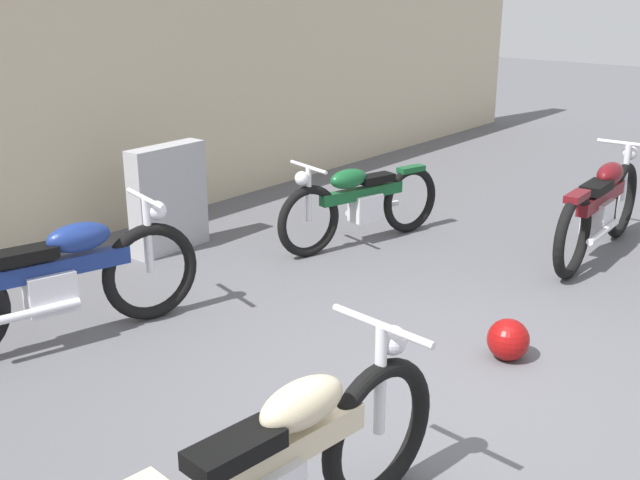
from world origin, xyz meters
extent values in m
plane|color=#56565B|center=(0.00, 0.00, 0.00)|extent=(40.00, 40.00, 0.00)
cube|color=beige|center=(0.00, 4.56, 1.42)|extent=(18.00, 0.30, 2.84)
cube|color=#9E9EA3|center=(0.80, 3.55, 0.50)|extent=(0.79, 0.21, 1.00)
sphere|color=maroon|center=(0.77, 0.06, 0.14)|extent=(0.29, 0.29, 0.29)
torus|color=black|center=(-1.00, -0.12, 0.37)|extent=(0.75, 0.16, 0.75)
cube|color=beige|center=(-1.68, -0.06, 0.56)|extent=(1.05, 0.20, 0.12)
ellipsoid|color=beige|center=(-1.50, -0.07, 0.74)|extent=(0.47, 0.25, 0.20)
cube|color=black|center=(-1.86, -0.04, 0.69)|extent=(0.42, 0.22, 0.08)
cylinder|color=silver|center=(-1.00, -0.12, 0.65)|extent=(0.06, 0.06, 0.56)
cylinder|color=silver|center=(-1.00, -0.12, 0.94)|extent=(0.09, 0.59, 0.04)
sphere|color=silver|center=(-0.91, -0.13, 0.83)|extent=(0.14, 0.14, 0.14)
torus|color=black|center=(1.49, 2.42, 0.34)|extent=(0.67, 0.25, 0.67)
torus|color=black|center=(2.69, 2.11, 0.34)|extent=(0.67, 0.25, 0.67)
cube|color=silver|center=(2.14, 2.25, 0.35)|extent=(0.33, 0.25, 0.26)
cube|color=#145128|center=(2.09, 2.26, 0.50)|extent=(0.94, 0.33, 0.11)
ellipsoid|color=#145128|center=(1.93, 2.30, 0.67)|extent=(0.44, 0.28, 0.18)
cube|color=black|center=(2.25, 2.22, 0.62)|extent=(0.40, 0.25, 0.07)
cube|color=#145128|center=(2.69, 2.11, 0.65)|extent=(0.31, 0.18, 0.06)
cylinder|color=silver|center=(1.49, 2.42, 0.59)|extent=(0.05, 0.05, 0.51)
cylinder|color=silver|center=(1.49, 2.42, 0.84)|extent=(0.17, 0.53, 0.03)
sphere|color=silver|center=(1.42, 2.44, 0.75)|extent=(0.13, 0.13, 0.13)
cylinder|color=silver|center=(2.34, 2.31, 0.29)|extent=(0.64, 0.22, 0.06)
torus|color=black|center=(3.87, 0.41, 0.37)|extent=(0.75, 0.13, 0.75)
torus|color=black|center=(2.49, 0.34, 0.37)|extent=(0.75, 0.13, 0.75)
cube|color=silver|center=(3.13, 0.37, 0.39)|extent=(0.34, 0.22, 0.29)
cube|color=#590F14|center=(3.18, 0.37, 0.56)|extent=(1.06, 0.16, 0.12)
ellipsoid|color=#590F14|center=(3.37, 0.38, 0.74)|extent=(0.46, 0.23, 0.20)
cube|color=black|center=(3.00, 0.36, 0.69)|extent=(0.42, 0.21, 0.08)
cube|color=#590F14|center=(2.49, 0.34, 0.72)|extent=(0.33, 0.14, 0.06)
cylinder|color=silver|center=(3.87, 0.41, 0.66)|extent=(0.06, 0.06, 0.56)
cylinder|color=silver|center=(3.87, 0.41, 0.94)|extent=(0.07, 0.60, 0.04)
sphere|color=silver|center=(3.96, 0.41, 0.84)|extent=(0.14, 0.14, 0.14)
cylinder|color=silver|center=(2.93, 0.24, 0.32)|extent=(0.72, 0.10, 0.06)
torus|color=black|center=(-0.31, 2.43, 0.37)|extent=(0.75, 0.28, 0.75)
cube|color=silver|center=(-1.03, 2.62, 0.39)|extent=(0.37, 0.28, 0.29)
cube|color=navy|center=(-0.98, 2.61, 0.56)|extent=(1.04, 0.37, 0.12)
ellipsoid|color=navy|center=(-0.81, 2.56, 0.74)|extent=(0.49, 0.31, 0.21)
cube|color=black|center=(-1.16, 2.65, 0.69)|extent=(0.44, 0.28, 0.08)
cylinder|color=silver|center=(-0.31, 2.43, 0.66)|extent=(0.06, 0.06, 0.56)
cylinder|color=silver|center=(-0.31, 2.43, 0.94)|extent=(0.19, 0.58, 0.04)
sphere|color=silver|center=(-0.24, 2.41, 0.84)|extent=(0.14, 0.14, 0.14)
cylinder|color=silver|center=(-1.26, 2.55, 0.32)|extent=(0.71, 0.24, 0.06)
camera|label=1|loc=(-3.68, -1.96, 2.45)|focal=43.62mm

